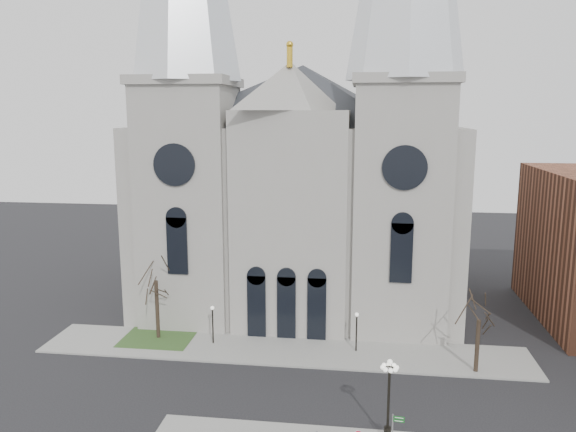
# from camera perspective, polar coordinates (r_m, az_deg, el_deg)

# --- Properties ---
(ground) EXTENTS (160.00, 160.00, 0.00)m
(ground) POSITION_cam_1_polar(r_m,az_deg,el_deg) (37.85, -3.04, -20.26)
(ground) COLOR black
(ground) RESTS_ON ground
(sidewalk_far) EXTENTS (40.00, 6.00, 0.14)m
(sidewalk_far) POSITION_cam_1_polar(r_m,az_deg,el_deg) (47.47, -0.55, -13.45)
(sidewalk_far) COLOR gray
(sidewalk_far) RESTS_ON ground
(grass_patch) EXTENTS (6.00, 5.00, 0.18)m
(grass_patch) POSITION_cam_1_polar(r_m,az_deg,el_deg) (50.94, -13.01, -11.98)
(grass_patch) COLOR #2D4C20
(grass_patch) RESTS_ON ground
(cathedral) EXTENTS (33.00, 26.66, 54.00)m
(cathedral) POSITION_cam_1_polar(r_m,az_deg,el_deg) (55.15, 1.16, 9.61)
(cathedral) COLOR gray
(cathedral) RESTS_ON ground
(tree_left) EXTENTS (3.20, 3.20, 7.50)m
(tree_left) POSITION_cam_1_polar(r_m,az_deg,el_deg) (49.13, -13.28, -6.05)
(tree_left) COLOR black
(tree_left) RESTS_ON ground
(tree_right) EXTENTS (3.20, 3.20, 6.00)m
(tree_right) POSITION_cam_1_polar(r_m,az_deg,el_deg) (44.47, 18.85, -9.63)
(tree_right) COLOR black
(tree_right) RESTS_ON ground
(ped_lamp_left) EXTENTS (0.32, 0.32, 3.26)m
(ped_lamp_left) POSITION_cam_1_polar(r_m,az_deg,el_deg) (48.21, -7.67, -10.26)
(ped_lamp_left) COLOR black
(ped_lamp_left) RESTS_ON sidewalk_far
(ped_lamp_right) EXTENTS (0.32, 0.32, 3.26)m
(ped_lamp_right) POSITION_cam_1_polar(r_m,az_deg,el_deg) (46.67, 6.98, -10.96)
(ped_lamp_right) COLOR black
(ped_lamp_right) RESTS_ON sidewalk_far
(globe_lamp) EXTENTS (1.19, 1.19, 5.08)m
(globe_lamp) POSITION_cam_1_polar(r_m,az_deg,el_deg) (34.94, 10.22, -16.96)
(globe_lamp) COLOR black
(globe_lamp) RESTS_ON sidewalk_near
(street_name_sign) EXTENTS (0.70, 0.15, 2.21)m
(street_name_sign) POSITION_cam_1_polar(r_m,az_deg,el_deg) (34.99, 10.71, -20.47)
(street_name_sign) COLOR slate
(street_name_sign) RESTS_ON sidewalk_near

